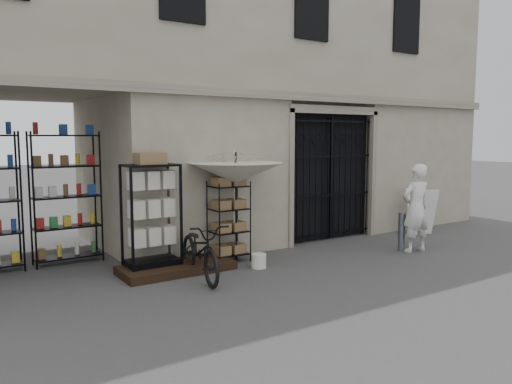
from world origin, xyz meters
TOP-DOWN VIEW (x-y plane):
  - ground at (0.00, 0.00)m, footprint 80.00×80.00m
  - main_building at (0.00, 4.00)m, footprint 14.00×4.00m
  - shop_recess at (-4.50, 2.80)m, footprint 3.00×1.70m
  - shop_shelving at (-4.55, 3.30)m, footprint 2.70×0.50m
  - iron_gate at (1.75, 2.28)m, footprint 2.50×0.21m
  - step_platform at (-2.40, 1.55)m, footprint 2.00×0.90m
  - display_cabinet at (-2.78, 1.71)m, footprint 1.03×0.86m
  - wire_rack at (-1.23, 1.70)m, footprint 0.72×0.54m
  - market_umbrella at (-1.16, 1.55)m, footprint 1.84×1.86m
  - white_bucket at (-1.02, 0.97)m, footprint 0.32×0.32m
  - bicycle at (-2.23, 0.95)m, footprint 0.80×1.07m
  - steel_bollard at (2.27, 0.46)m, footprint 0.17×0.17m
  - shopkeeper at (2.44, 0.25)m, footprint 0.88×1.91m
  - easel_sign at (4.04, 1.36)m, footprint 0.66×0.72m

SIDE VIEW (x-z plane):
  - ground at x=0.00m, z-range 0.00..0.00m
  - bicycle at x=-2.23m, z-range -0.93..0.93m
  - shopkeeper at x=2.44m, z-range -0.22..0.22m
  - step_platform at x=-2.40m, z-range 0.00..0.15m
  - white_bucket at x=-1.02m, z-range 0.00..0.26m
  - steel_bollard at x=2.27m, z-range 0.00..0.81m
  - easel_sign at x=4.04m, z-range 0.02..1.14m
  - wire_rack at x=-1.23m, z-range -0.02..1.54m
  - display_cabinet at x=-2.78m, z-range -0.01..1.91m
  - shop_shelving at x=-4.55m, z-range 0.00..2.50m
  - iron_gate at x=1.75m, z-range 0.00..3.00m
  - shop_recess at x=-4.50m, z-range 0.00..3.00m
  - market_umbrella at x=-1.16m, z-range 0.56..3.09m
  - main_building at x=0.00m, z-range 0.00..9.00m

